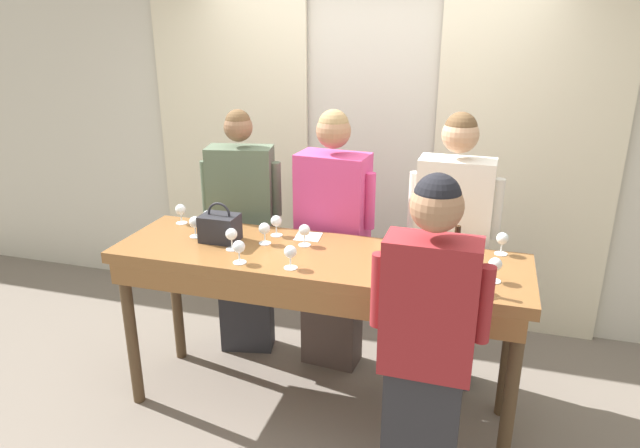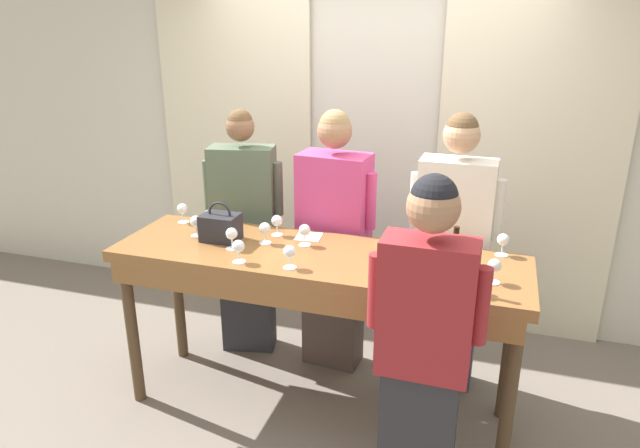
% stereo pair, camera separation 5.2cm
% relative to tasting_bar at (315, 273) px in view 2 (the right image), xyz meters
% --- Properties ---
extents(ground_plane, '(18.00, 18.00, 0.00)m').
position_rel_tasting_bar_xyz_m(ground_plane, '(0.00, 0.02, -0.91)').
color(ground_plane, '#70665B').
extents(wall_back, '(12.00, 0.06, 2.80)m').
position_rel_tasting_bar_xyz_m(wall_back, '(0.00, 1.42, 0.49)').
color(wall_back, beige).
rests_on(wall_back, ground_plane).
extents(curtain_panel_left, '(1.25, 0.03, 2.69)m').
position_rel_tasting_bar_xyz_m(curtain_panel_left, '(-1.11, 1.35, 0.44)').
color(curtain_panel_left, beige).
rests_on(curtain_panel_left, ground_plane).
extents(curtain_panel_right, '(1.25, 0.03, 2.69)m').
position_rel_tasting_bar_xyz_m(curtain_panel_right, '(1.11, 1.35, 0.44)').
color(curtain_panel_right, beige).
rests_on(curtain_panel_right, ground_plane).
extents(tasting_bar, '(2.31, 0.67, 1.02)m').
position_rel_tasting_bar_xyz_m(tasting_bar, '(0.00, 0.00, 0.00)').
color(tasting_bar, brown).
rests_on(tasting_bar, ground_plane).
extents(wine_bottle, '(0.08, 0.08, 0.32)m').
position_rel_tasting_bar_xyz_m(wine_bottle, '(0.76, -0.20, 0.23)').
color(wine_bottle, black).
rests_on(wine_bottle, tasting_bar).
extents(handbag, '(0.21, 0.16, 0.23)m').
position_rel_tasting_bar_xyz_m(handbag, '(-0.60, 0.05, 0.20)').
color(handbag, '#232328').
rests_on(handbag, tasting_bar).
extents(wine_glass_front_left, '(0.07, 0.07, 0.13)m').
position_rel_tasting_bar_xyz_m(wine_glass_front_left, '(-0.07, -0.21, 0.20)').
color(wine_glass_front_left, white).
rests_on(wine_glass_front_left, tasting_bar).
extents(wine_glass_front_mid, '(0.07, 0.07, 0.13)m').
position_rel_tasting_bar_xyz_m(wine_glass_front_mid, '(0.94, -0.07, 0.20)').
color(wine_glass_front_mid, white).
rests_on(wine_glass_front_mid, tasting_bar).
extents(wine_glass_front_right, '(0.07, 0.07, 0.13)m').
position_rel_tasting_bar_xyz_m(wine_glass_front_right, '(-0.33, 0.08, 0.20)').
color(wine_glass_front_right, white).
rests_on(wine_glass_front_right, tasting_bar).
extents(wine_glass_center_left, '(0.07, 0.07, 0.13)m').
position_rel_tasting_bar_xyz_m(wine_glass_center_left, '(-0.35, -0.22, 0.20)').
color(wine_glass_center_left, white).
rests_on(wine_glass_center_left, tasting_bar).
extents(wine_glass_center_mid, '(0.07, 0.07, 0.13)m').
position_rel_tasting_bar_xyz_m(wine_glass_center_mid, '(-0.47, -0.06, 0.20)').
color(wine_glass_center_mid, white).
rests_on(wine_glass_center_mid, tasting_bar).
extents(wine_glass_center_right, '(0.07, 0.07, 0.13)m').
position_rel_tasting_bar_xyz_m(wine_glass_center_right, '(-0.10, 0.12, 0.20)').
color(wine_glass_center_right, white).
rests_on(wine_glass_center_right, tasting_bar).
extents(wine_glass_back_left, '(0.07, 0.07, 0.13)m').
position_rel_tasting_bar_xyz_m(wine_glass_back_left, '(-0.31, 0.22, 0.20)').
color(wine_glass_back_left, white).
rests_on(wine_glass_back_left, tasting_bar).
extents(wine_glass_back_mid, '(0.07, 0.07, 0.13)m').
position_rel_tasting_bar_xyz_m(wine_glass_back_mid, '(0.42, 0.09, 0.20)').
color(wine_glass_back_mid, white).
rests_on(wine_glass_back_mid, tasting_bar).
extents(wine_glass_back_right, '(0.07, 0.07, 0.13)m').
position_rel_tasting_bar_xyz_m(wine_glass_back_right, '(-0.74, 0.19, 0.20)').
color(wine_glass_back_right, white).
rests_on(wine_glass_back_right, tasting_bar).
extents(wine_glass_near_host, '(0.07, 0.07, 0.13)m').
position_rel_tasting_bar_xyz_m(wine_glass_near_host, '(0.98, 0.30, 0.20)').
color(wine_glass_near_host, white).
rests_on(wine_glass_near_host, tasting_bar).
extents(wine_glass_by_bottle, '(0.07, 0.07, 0.13)m').
position_rel_tasting_bar_xyz_m(wine_glass_by_bottle, '(-0.97, 0.25, 0.20)').
color(wine_glass_by_bottle, white).
rests_on(wine_glass_by_bottle, tasting_bar).
extents(wine_glass_by_handbag, '(0.07, 0.07, 0.13)m').
position_rel_tasting_bar_xyz_m(wine_glass_by_handbag, '(-0.77, 0.06, 0.20)').
color(wine_glass_by_handbag, white).
rests_on(wine_glass_by_handbag, tasting_bar).
extents(napkin, '(0.16, 0.16, 0.00)m').
position_rel_tasting_bar_xyz_m(napkin, '(-0.12, 0.25, 0.12)').
color(napkin, white).
rests_on(napkin, tasting_bar).
extents(guest_olive_jacket, '(0.54, 0.30, 1.71)m').
position_rel_tasting_bar_xyz_m(guest_olive_jacket, '(-0.68, 0.54, -0.03)').
color(guest_olive_jacket, '#28282D').
rests_on(guest_olive_jacket, ground_plane).
extents(guest_pink_top, '(0.55, 0.29, 1.74)m').
position_rel_tasting_bar_xyz_m(guest_pink_top, '(-0.05, 0.54, -0.02)').
color(guest_pink_top, '#473833').
rests_on(guest_pink_top, ground_plane).
extents(guest_cream_sweater, '(0.55, 0.23, 1.75)m').
position_rel_tasting_bar_xyz_m(guest_cream_sweater, '(0.70, 0.54, 0.00)').
color(guest_cream_sweater, '#383D51').
rests_on(guest_cream_sweater, ground_plane).
extents(host_pouring, '(0.51, 0.22, 1.68)m').
position_rel_tasting_bar_xyz_m(host_pouring, '(0.68, -0.57, -0.02)').
color(host_pouring, '#28282D').
rests_on(host_pouring, ground_plane).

